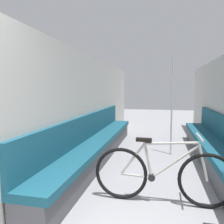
# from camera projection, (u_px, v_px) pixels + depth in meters

# --- Properties ---
(wall_left) EXTENTS (0.10, 9.62, 2.19)m
(wall_left) POSITION_uv_depth(u_px,v_px,m) (82.00, 108.00, 4.38)
(wall_left) COLOR beige
(wall_left) RESTS_ON ground
(bench_seat_row_left) EXTENTS (0.50, 5.08, 0.95)m
(bench_seat_row_left) POSITION_uv_depth(u_px,v_px,m) (97.00, 145.00, 4.56)
(bench_seat_row_left) COLOR #4C4C51
(bench_seat_row_left) RESTS_ON ground
(bench_seat_row_right) EXTENTS (0.50, 5.08, 0.95)m
(bench_seat_row_right) POSITION_uv_depth(u_px,v_px,m) (216.00, 152.00, 4.05)
(bench_seat_row_right) COLOR #4C4C51
(bench_seat_row_right) RESTS_ON ground
(bicycle) EXTENTS (1.77, 0.46, 0.90)m
(bicycle) POSITION_uv_depth(u_px,v_px,m) (162.00, 175.00, 2.78)
(bicycle) COLOR black
(bicycle) RESTS_ON ground
(grab_pole_near) EXTENTS (0.08, 0.08, 2.17)m
(grab_pole_near) POSITION_uv_depth(u_px,v_px,m) (172.00, 108.00, 4.83)
(grab_pole_near) COLOR gray
(grab_pole_near) RESTS_ON ground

